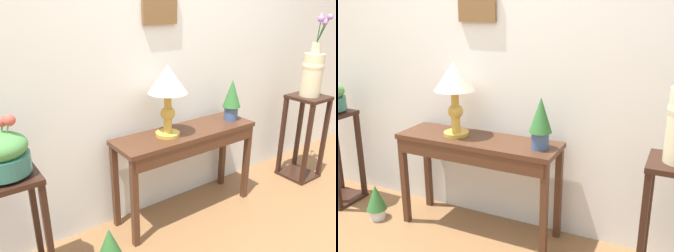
# 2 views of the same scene
# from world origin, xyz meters

# --- Properties ---
(back_wall_with_art) EXTENTS (9.00, 0.13, 2.80)m
(back_wall_with_art) POSITION_xyz_m (-0.00, 1.48, 1.40)
(back_wall_with_art) COLOR silver
(back_wall_with_art) RESTS_ON ground
(console_table) EXTENTS (1.19, 0.36, 0.72)m
(console_table) POSITION_xyz_m (0.04, 1.18, 0.61)
(console_table) COLOR #472819
(console_table) RESTS_ON ground
(table_lamp) EXTENTS (0.29, 0.29, 0.53)m
(table_lamp) POSITION_xyz_m (-0.13, 1.21, 1.10)
(table_lamp) COLOR gold
(table_lamp) RESTS_ON console_table
(potted_plant_on_console) EXTENTS (0.15, 0.15, 0.34)m
(potted_plant_on_console) POSITION_xyz_m (0.52, 1.20, 0.91)
(potted_plant_on_console) COLOR #3D5684
(potted_plant_on_console) RESTS_ON console_table
(pedestal_stand_left) EXTENTS (0.32, 0.32, 0.79)m
(pedestal_stand_left) POSITION_xyz_m (-1.27, 1.10, 0.39)
(pedestal_stand_left) COLOR black
(pedestal_stand_left) RESTS_ON ground
(planter_bowl_wide_left) EXTENTS (0.27, 0.27, 0.34)m
(planter_bowl_wide_left) POSITION_xyz_m (-1.27, 1.10, 0.92)
(planter_bowl_wide_left) COLOR #2D665B
(planter_bowl_wide_left) RESTS_ON pedestal_stand_left
(pedestal_stand_right) EXTENTS (0.32, 0.32, 0.84)m
(pedestal_stand_right) POSITION_xyz_m (1.36, 1.02, 0.42)
(pedestal_stand_right) COLOR black
(pedestal_stand_right) RESTS_ON ground
(flower_vase_tall_right) EXTENTS (0.20, 0.20, 0.73)m
(flower_vase_tall_right) POSITION_xyz_m (1.36, 1.02, 1.08)
(flower_vase_tall_right) COLOR beige
(flower_vase_tall_right) RESTS_ON pedestal_stand_right
(potted_plant_floor) EXTENTS (0.16, 0.16, 0.29)m
(potted_plant_floor) POSITION_xyz_m (-0.76, 0.99, 0.16)
(potted_plant_floor) COLOR silver
(potted_plant_floor) RESTS_ON ground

